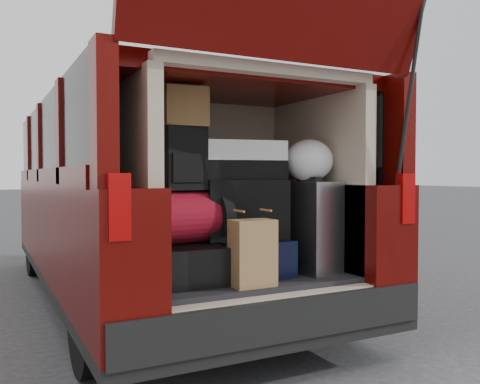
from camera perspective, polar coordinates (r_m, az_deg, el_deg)
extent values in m
plane|color=#313133|center=(3.16, 1.45, -19.63)|extent=(80.00, 80.00, 0.00)
cylinder|color=black|center=(3.15, -15.85, -13.62)|extent=(0.24, 0.64, 0.64)
cylinder|color=black|center=(3.81, 9.59, -10.82)|extent=(0.24, 0.64, 0.64)
cylinder|color=black|center=(6.36, -21.67, -5.77)|extent=(0.24, 0.64, 0.64)
cylinder|color=black|center=(6.72, -7.54, -5.24)|extent=(0.24, 0.64, 0.64)
cube|color=black|center=(4.95, -10.23, -8.57)|extent=(1.90, 4.85, 0.08)
cube|color=#4C0603|center=(4.72, -19.44, -3.76)|extent=(0.33, 4.85, 0.80)
cube|color=#4C0603|center=(5.16, -1.88, -3.16)|extent=(0.33, 4.85, 0.80)
cube|color=#4C0603|center=(4.90, -10.34, 8.60)|extent=(1.82, 4.46, 0.10)
cube|color=black|center=(4.59, -20.56, 5.31)|extent=(0.12, 4.25, 0.68)
cube|color=black|center=(5.10, -0.44, 5.10)|extent=(0.12, 4.25, 0.68)
cube|color=black|center=(2.79, 4.38, -13.89)|extent=(1.86, 0.16, 0.22)
cube|color=#990505|center=(2.32, -13.48, -1.63)|extent=(0.10, 0.06, 0.30)
cube|color=#990505|center=(3.19, 18.08, -0.69)|extent=(0.10, 0.06, 0.30)
cube|color=black|center=(3.25, -0.89, -9.45)|extent=(1.24, 1.05, 0.06)
cube|color=#C5B397|center=(2.95, -12.48, 1.19)|extent=(0.08, 1.05, 1.15)
cube|color=#C5B397|center=(3.52, 8.79, 1.33)|extent=(0.08, 1.05, 1.15)
cube|color=#C5B397|center=(3.69, -4.70, 1.38)|extent=(1.34, 0.06, 1.15)
cube|color=#C5B397|center=(3.23, -0.90, 12.08)|extent=(1.34, 1.05, 0.06)
cylinder|color=black|center=(3.17, 18.86, 10.72)|extent=(0.02, 0.90, 0.76)
cube|color=black|center=(3.30, -0.89, -13.62)|extent=(1.24, 1.05, 0.55)
cube|color=black|center=(2.96, -6.58, -7.90)|extent=(0.40, 0.54, 0.21)
cube|color=black|center=(3.12, 0.58, -7.29)|extent=(0.46, 0.55, 0.22)
cube|color=silver|center=(3.23, 7.77, -3.88)|extent=(0.29, 0.41, 0.57)
cube|color=#9B7446|center=(2.80, 1.42, -6.86)|extent=(0.24, 0.15, 0.37)
cube|color=maroon|center=(2.96, -6.30, -2.77)|extent=(0.53, 0.39, 0.31)
cube|color=black|center=(3.12, 0.41, -1.93)|extent=(0.54, 0.38, 0.36)
cube|color=black|center=(2.93, -6.47, 3.77)|extent=(0.27, 0.19, 0.36)
cube|color=white|center=(3.13, -0.07, 3.55)|extent=(0.57, 0.35, 0.24)
cube|color=brown|center=(2.96, -6.32, 9.42)|extent=(0.26, 0.22, 0.22)
ellipsoid|color=white|center=(3.26, 7.77, 3.52)|extent=(0.34, 0.32, 0.27)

